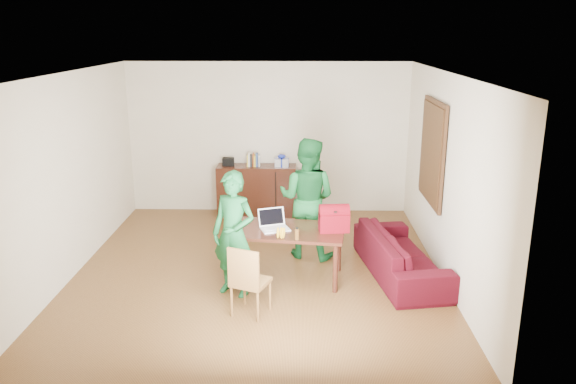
{
  "coord_description": "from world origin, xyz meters",
  "views": [
    {
      "loc": [
        0.57,
        -7.17,
        3.24
      ],
      "look_at": [
        0.42,
        0.0,
        1.15
      ],
      "focal_mm": 35.0,
      "sensor_mm": 36.0,
      "label": 1
    }
  ],
  "objects_px": {
    "table": "(288,235)",
    "red_bag": "(334,220)",
    "person_far": "(307,198)",
    "laptop": "(275,226)",
    "person_near": "(234,234)",
    "bottle": "(297,234)",
    "chair": "(250,294)",
    "sofa": "(401,254)"
  },
  "relations": [
    {
      "from": "laptop",
      "to": "sofa",
      "type": "xyz_separation_m",
      "value": [
        1.7,
        0.17,
        -0.45
      ]
    },
    {
      "from": "person_far",
      "to": "laptop",
      "type": "relative_size",
      "value": 4.19
    },
    {
      "from": "person_near",
      "to": "sofa",
      "type": "bearing_deg",
      "value": 39.86
    },
    {
      "from": "bottle",
      "to": "red_bag",
      "type": "relative_size",
      "value": 0.41
    },
    {
      "from": "table",
      "to": "sofa",
      "type": "height_order",
      "value": "table"
    },
    {
      "from": "bottle",
      "to": "sofa",
      "type": "bearing_deg",
      "value": 20.2
    },
    {
      "from": "table",
      "to": "person_near",
      "type": "bearing_deg",
      "value": -137.12
    },
    {
      "from": "person_far",
      "to": "laptop",
      "type": "xyz_separation_m",
      "value": [
        -0.43,
        -0.83,
        -0.14
      ]
    },
    {
      "from": "laptop",
      "to": "bottle",
      "type": "xyz_separation_m",
      "value": [
        0.29,
        -0.35,
        0.03
      ]
    },
    {
      "from": "table",
      "to": "chair",
      "type": "xyz_separation_m",
      "value": [
        -0.41,
        -1.01,
        -0.36
      ]
    },
    {
      "from": "person_far",
      "to": "red_bag",
      "type": "relative_size",
      "value": 4.58
    },
    {
      "from": "person_far",
      "to": "sofa",
      "type": "bearing_deg",
      "value": 171.35
    },
    {
      "from": "table",
      "to": "laptop",
      "type": "relative_size",
      "value": 3.75
    },
    {
      "from": "person_near",
      "to": "red_bag",
      "type": "height_order",
      "value": "person_near"
    },
    {
      "from": "sofa",
      "to": "person_near",
      "type": "bearing_deg",
      "value": 96.06
    },
    {
      "from": "person_far",
      "to": "red_bag",
      "type": "bearing_deg",
      "value": 130.64
    },
    {
      "from": "red_bag",
      "to": "bottle",
      "type": "bearing_deg",
      "value": -151.15
    },
    {
      "from": "table",
      "to": "bottle",
      "type": "distance_m",
      "value": 0.43
    },
    {
      "from": "table",
      "to": "bottle",
      "type": "xyz_separation_m",
      "value": [
        0.12,
        -0.38,
        0.16
      ]
    },
    {
      "from": "laptop",
      "to": "red_bag",
      "type": "bearing_deg",
      "value": -21.33
    },
    {
      "from": "person_far",
      "to": "person_near",
      "type": "bearing_deg",
      "value": 72.57
    },
    {
      "from": "chair",
      "to": "person_far",
      "type": "xyz_separation_m",
      "value": [
        0.68,
        1.81,
        0.63
      ]
    },
    {
      "from": "person_far",
      "to": "bottle",
      "type": "xyz_separation_m",
      "value": [
        -0.14,
        -1.17,
        -0.11
      ]
    },
    {
      "from": "table",
      "to": "red_bag",
      "type": "bearing_deg",
      "value": 2.66
    },
    {
      "from": "person_near",
      "to": "laptop",
      "type": "relative_size",
      "value": 3.77
    },
    {
      "from": "sofa",
      "to": "bottle",
      "type": "bearing_deg",
      "value": 100.78
    },
    {
      "from": "person_near",
      "to": "laptop",
      "type": "distance_m",
      "value": 0.66
    },
    {
      "from": "laptop",
      "to": "bottle",
      "type": "distance_m",
      "value": 0.45
    },
    {
      "from": "laptop",
      "to": "red_bag",
      "type": "relative_size",
      "value": 1.09
    },
    {
      "from": "red_bag",
      "to": "person_near",
      "type": "bearing_deg",
      "value": -167.23
    },
    {
      "from": "table",
      "to": "bottle",
      "type": "height_order",
      "value": "bottle"
    },
    {
      "from": "chair",
      "to": "person_near",
      "type": "relative_size",
      "value": 0.55
    },
    {
      "from": "person_far",
      "to": "sofa",
      "type": "height_order",
      "value": "person_far"
    },
    {
      "from": "table",
      "to": "chair",
      "type": "distance_m",
      "value": 1.15
    },
    {
      "from": "chair",
      "to": "sofa",
      "type": "bearing_deg",
      "value": 53.05
    },
    {
      "from": "person_near",
      "to": "laptop",
      "type": "height_order",
      "value": "person_near"
    },
    {
      "from": "chair",
      "to": "table",
      "type": "bearing_deg",
      "value": 90.17
    },
    {
      "from": "chair",
      "to": "laptop",
      "type": "bearing_deg",
      "value": 98.13
    },
    {
      "from": "laptop",
      "to": "sofa",
      "type": "distance_m",
      "value": 1.77
    },
    {
      "from": "sofa",
      "to": "laptop",
      "type": "bearing_deg",
      "value": 86.34
    },
    {
      "from": "person_far",
      "to": "bottle",
      "type": "relative_size",
      "value": 11.11
    },
    {
      "from": "person_near",
      "to": "red_bag",
      "type": "distance_m",
      "value": 1.33
    }
  ]
}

